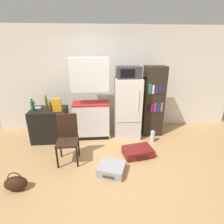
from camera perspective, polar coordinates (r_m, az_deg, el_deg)
The scene contains 19 objects.
ground_plane at distance 3.43m, azimuth 1.88°, elevation -18.26°, with size 24.00×24.00×0.00m, color tan.
wall_back at distance 4.75m, azimuth 1.82°, elevation 10.64°, with size 6.40×0.10×2.66m.
side_table at distance 4.48m, azimuth -19.52°, elevation -3.82°, with size 0.82×0.61×0.78m.
kitchen_hutch at distance 4.21m, azimuth -6.93°, elevation 3.29°, with size 0.87×0.47×1.93m.
refrigerator at distance 4.26m, azimuth 4.99°, elevation 1.18°, with size 0.61×0.60×1.48m.
microwave at distance 4.06m, azimuth 5.37°, elevation 12.83°, with size 0.54×0.42×0.27m.
bookshelf at distance 4.46m, azimuth 13.22°, elevation 3.32°, with size 0.48×0.40×1.73m.
bottle_olive_oil at distance 4.43m, azimuth -20.64°, elevation 2.88°, with size 0.06×0.06×0.30m.
bottle_milk_white at distance 4.43m, azimuth -18.32°, elevation 2.30°, with size 0.08×0.08×0.15m.
bottle_green_tall at distance 4.34m, azimuth -24.51°, elevation 1.85°, with size 0.08×0.08×0.28m.
bottle_clear_short at distance 4.53m, azimuth -24.01°, elevation 2.09°, with size 0.07×0.07×0.17m.
bottle_amber_beer at distance 4.32m, azimuth -19.49°, elevation 1.95°, with size 0.07×0.07×0.19m.
bowl at distance 4.45m, azimuth -22.91°, elevation 1.15°, with size 0.13×0.13×0.04m.
cereal_box at distance 4.08m, azimuth -17.56°, elevation 2.15°, with size 0.19×0.07×0.30m.
chair at distance 3.52m, azimuth -14.31°, elevation -7.15°, with size 0.41×0.41×0.95m.
suitcase_large_flat at distance 3.32m, azimuth -0.12°, elevation -18.02°, with size 0.57×0.54×0.17m.
suitcase_small_flat at distance 3.79m, azimuth 8.41°, elevation -12.72°, with size 0.65×0.50×0.17m.
handbag at distance 3.35m, azimuth -28.91°, elevation -19.71°, with size 0.36×0.20×0.33m.
water_bottle_front at distance 4.32m, azimuth 13.11°, elevation -7.66°, with size 0.10×0.10×0.35m.
Camera 1 is at (-0.32, -2.65, 2.16)m, focal length 28.00 mm.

